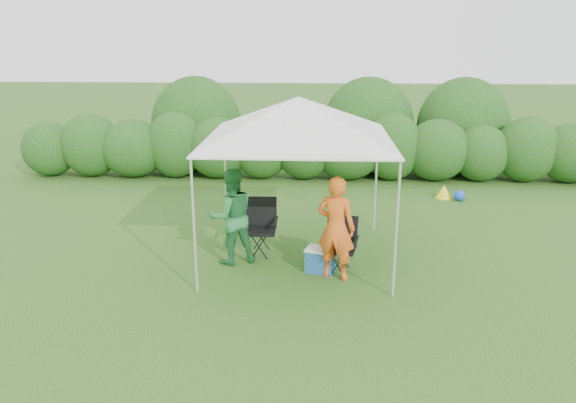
{
  "coord_description": "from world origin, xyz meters",
  "views": [
    {
      "loc": [
        0.3,
        -8.81,
        3.87
      ],
      "look_at": [
        -0.17,
        0.4,
        1.05
      ],
      "focal_mm": 35.0,
      "sensor_mm": 36.0,
      "label": 1
    }
  ],
  "objects_px": {
    "chair_left": "(260,222)",
    "canopy": "(298,119)",
    "chair_right": "(341,241)",
    "man": "(336,228)",
    "cooler": "(321,260)",
    "woman": "(232,216)"
  },
  "relations": [
    {
      "from": "woman",
      "to": "cooler",
      "type": "xyz_separation_m",
      "value": [
        1.52,
        -0.32,
        -0.63
      ]
    },
    {
      "from": "canopy",
      "to": "woman",
      "type": "relative_size",
      "value": 1.86
    },
    {
      "from": "chair_right",
      "to": "woman",
      "type": "xyz_separation_m",
      "value": [
        -1.86,
        0.24,
        0.32
      ]
    },
    {
      "from": "canopy",
      "to": "man",
      "type": "xyz_separation_m",
      "value": [
        0.64,
        -0.87,
        -1.61
      ]
    },
    {
      "from": "chair_right",
      "to": "cooler",
      "type": "distance_m",
      "value": 0.46
    },
    {
      "from": "woman",
      "to": "cooler",
      "type": "bearing_deg",
      "value": 144.46
    },
    {
      "from": "canopy",
      "to": "chair_right",
      "type": "relative_size",
      "value": 3.39
    },
    {
      "from": "canopy",
      "to": "chair_right",
      "type": "distance_m",
      "value": 2.15
    },
    {
      "from": "chair_left",
      "to": "canopy",
      "type": "bearing_deg",
      "value": -14.69
    },
    {
      "from": "chair_right",
      "to": "man",
      "type": "xyz_separation_m",
      "value": [
        -0.1,
        -0.32,
        0.34
      ]
    },
    {
      "from": "canopy",
      "to": "woman",
      "type": "xyz_separation_m",
      "value": [
        -1.12,
        -0.31,
        -1.63
      ]
    },
    {
      "from": "chair_right",
      "to": "chair_left",
      "type": "distance_m",
      "value": 1.59
    },
    {
      "from": "chair_right",
      "to": "chair_left",
      "type": "relative_size",
      "value": 0.91
    },
    {
      "from": "canopy",
      "to": "chair_left",
      "type": "height_order",
      "value": "canopy"
    },
    {
      "from": "chair_right",
      "to": "chair_left",
      "type": "xyz_separation_m",
      "value": [
        -1.41,
        0.72,
        0.05
      ]
    },
    {
      "from": "man",
      "to": "cooler",
      "type": "height_order",
      "value": "man"
    },
    {
      "from": "chair_right",
      "to": "chair_left",
      "type": "bearing_deg",
      "value": 164.34
    },
    {
      "from": "canopy",
      "to": "chair_left",
      "type": "distance_m",
      "value": 2.02
    },
    {
      "from": "man",
      "to": "cooler",
      "type": "distance_m",
      "value": 0.73
    },
    {
      "from": "canopy",
      "to": "man",
      "type": "distance_m",
      "value": 1.93
    },
    {
      "from": "chair_right",
      "to": "cooler",
      "type": "xyz_separation_m",
      "value": [
        -0.33,
        -0.09,
        -0.31
      ]
    },
    {
      "from": "chair_left",
      "to": "woman",
      "type": "height_order",
      "value": "woman"
    }
  ]
}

